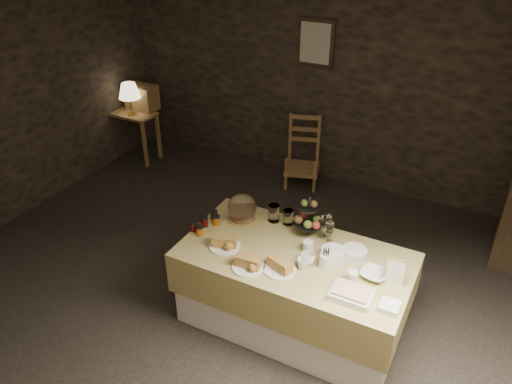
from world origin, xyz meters
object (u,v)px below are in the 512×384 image
at_px(buffet_table, 294,284).
at_px(chair, 304,155).
at_px(wine_rack, 142,97).
at_px(console_table, 133,121).
at_px(fruit_stand, 309,220).
at_px(table_lamp, 129,91).

bearing_deg(buffet_table, chair, 110.81).
distance_m(buffet_table, wine_rack, 3.85).
distance_m(console_table, fruit_stand, 3.62).
height_order(chair, fruit_stand, fruit_stand).
distance_m(table_lamp, wine_rack, 0.28).
height_order(console_table, table_lamp, table_lamp).
relative_size(chair, fruit_stand, 1.91).
bearing_deg(fruit_stand, wine_rack, 151.09).
relative_size(console_table, table_lamp, 1.59).
bearing_deg(buffet_table, fruit_stand, 94.09).
bearing_deg(chair, buffet_table, -86.26).
relative_size(buffet_table, table_lamp, 4.30).
distance_m(buffet_table, fruit_stand, 0.56).
xyz_separation_m(console_table, table_lamp, (0.05, -0.05, 0.46)).
bearing_deg(console_table, chair, 10.57).
relative_size(table_lamp, fruit_stand, 1.18).
height_order(table_lamp, chair, table_lamp).
bearing_deg(fruit_stand, console_table, 153.98).
height_order(buffet_table, chair, chair).
relative_size(console_table, wine_rack, 1.64).
relative_size(console_table, fruit_stand, 1.88).
xyz_separation_m(buffet_table, console_table, (-3.27, 1.90, 0.13)).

